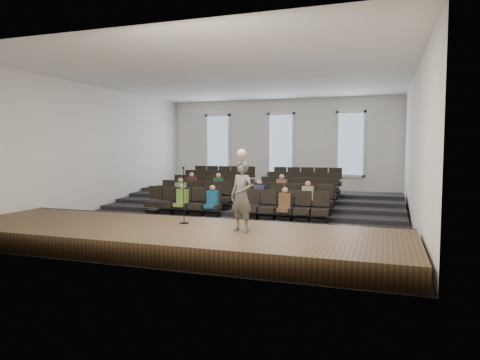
% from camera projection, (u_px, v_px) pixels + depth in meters
% --- Properties ---
extents(ground, '(14.00, 14.00, 0.00)m').
position_uv_depth(ground, '(237.00, 216.00, 15.69)').
color(ground, black).
rests_on(ground, ground).
extents(ceiling, '(12.00, 14.00, 0.02)m').
position_uv_depth(ceiling, '(237.00, 78.00, 15.31)').
color(ceiling, white).
rests_on(ceiling, ground).
extents(wall_back, '(12.00, 0.04, 5.00)m').
position_uv_depth(wall_back, '(281.00, 148.00, 22.13)').
color(wall_back, white).
rests_on(wall_back, ground).
extents(wall_front, '(12.00, 0.04, 5.00)m').
position_uv_depth(wall_front, '(126.00, 149.00, 8.87)').
color(wall_front, white).
rests_on(wall_front, ground).
extents(wall_left, '(0.04, 14.00, 5.00)m').
position_uv_depth(wall_left, '(97.00, 148.00, 17.42)').
color(wall_left, white).
rests_on(wall_left, ground).
extents(wall_right, '(0.04, 14.00, 5.00)m').
position_uv_depth(wall_right, '(416.00, 148.00, 13.58)').
color(wall_right, white).
rests_on(wall_right, ground).
extents(stage, '(11.80, 3.60, 0.50)m').
position_uv_depth(stage, '(171.00, 237.00, 10.86)').
color(stage, '#503B22').
rests_on(stage, ground).
extents(stage_lip, '(11.80, 0.06, 0.52)m').
position_uv_depth(stage_lip, '(200.00, 225.00, 12.53)').
color(stage_lip, black).
rests_on(stage_lip, ground).
extents(risers, '(11.80, 4.80, 0.60)m').
position_uv_depth(risers, '(261.00, 201.00, 18.67)').
color(risers, black).
rests_on(risers, ground).
extents(seating_rows, '(6.80, 4.70, 1.67)m').
position_uv_depth(seating_rows, '(249.00, 194.00, 17.10)').
color(seating_rows, black).
rests_on(seating_rows, ground).
extents(windows, '(8.44, 0.10, 3.24)m').
position_uv_depth(windows, '(281.00, 144.00, 22.05)').
color(windows, white).
rests_on(windows, wall_back).
extents(audience, '(5.45, 2.64, 1.10)m').
position_uv_depth(audience, '(234.00, 193.00, 16.15)').
color(audience, '#7BA542').
rests_on(audience, seating_rows).
extents(speaker, '(0.74, 0.61, 1.72)m').
position_uv_depth(speaker, '(242.00, 196.00, 10.33)').
color(speaker, '#5F5D5A').
rests_on(speaker, stage).
extents(mic_stand, '(0.26, 0.26, 1.53)m').
position_uv_depth(mic_stand, '(184.00, 207.00, 11.43)').
color(mic_stand, black).
rests_on(mic_stand, stage).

